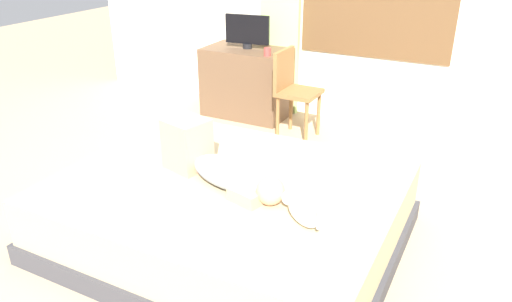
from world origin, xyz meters
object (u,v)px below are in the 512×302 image
Objects in this scene: person_lying at (217,164)px; desk at (247,82)px; tv_monitor at (247,31)px; chair_by_desk at (293,87)px; cat at (301,210)px; cup at (267,52)px; bed at (228,212)px.

desk is (-0.98, 2.21, -0.19)m from person_lying.
chair_by_desk is (0.68, -0.34, -0.41)m from tv_monitor.
cat is 3.71× the size of cup.
bed is 2.19m from cup.
tv_monitor reaches higher than desk.
cup reaches higher than person_lying.
chair_by_desk is (-0.29, 1.87, -0.05)m from person_lying.
cup is 0.10× the size of chair_by_desk.
desk is at bearing 113.82° from person_lying.
cup is at bearing 109.35° from bed.
cup is (-0.64, 2.02, 0.22)m from person_lying.
chair_by_desk is at bearing -26.61° from desk.
bed is 2.52m from tv_monitor.
tv_monitor is 0.41m from cup.
person_lying is 1.09× the size of chair_by_desk.
tv_monitor is (-1.63, 2.41, 0.41)m from cat.
chair_by_desk is (-0.36, 1.85, 0.29)m from bed.
cat is 2.93m from tv_monitor.
cup is at bearing 120.35° from cat.
cup is 0.46m from chair_by_desk.
bed is 0.70m from cat.
bed is 2.43m from desk.
cat is (0.66, -0.20, -0.05)m from person_lying.
cat is 2.91m from desk.
person_lying is at bearing -163.45° from bed.
tv_monitor reaches higher than person_lying.
tv_monitor is at bearing 115.22° from bed.
tv_monitor is (0.01, 0.00, 0.55)m from desk.
tv_monitor is 0.56× the size of chair_by_desk.
chair_by_desk is at bearing 114.70° from cat.
cat is 0.34× the size of desk.
tv_monitor is at bearing 124.05° from cat.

